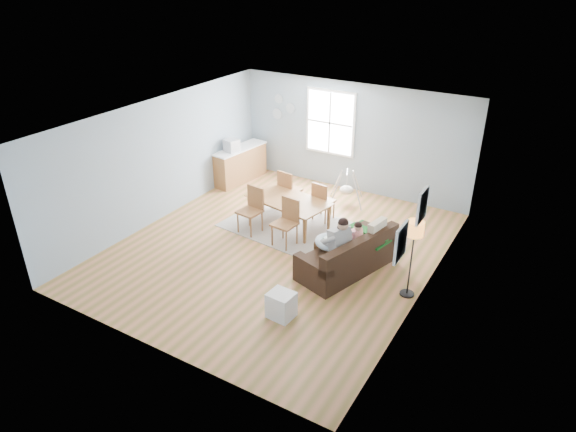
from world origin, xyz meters
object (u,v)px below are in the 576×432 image
Objects in this scene: toddler at (354,235)px; chair_se at (287,219)px; storage_cube at (281,305)px; sofa at (349,258)px; baby_swing at (346,189)px; dining_table at (288,213)px; monitor at (231,145)px; counter at (240,164)px; chair_nw at (288,188)px; father at (334,242)px; floor_lamp at (414,235)px; chair_sw at (252,206)px; chair_ne at (322,199)px.

chair_se is at bearing 176.03° from toddler.
toddler reaches higher than storage_cube.
chair_se reaches higher than sofa.
baby_swing is (0.23, 2.38, -0.21)m from chair_se.
dining_table is 2.80m from monitor.
counter reaches higher than storage_cube.
toddler is 0.79× the size of chair_nw.
toddler is at bearing 66.23° from father.
chair_nw is (-3.53, 1.83, -0.64)m from floor_lamp.
floor_lamp is at bearing -7.74° from sofa.
chair_sw is (-2.07, 2.23, 0.35)m from storage_cube.
chair_ne is at bearing 123.41° from father.
storage_cube is 0.49× the size of chair_ne.
chair_se is at bearing -95.47° from baby_swing.
chair_sw is at bearing -49.27° from counter.
floor_lamp reaches higher than storage_cube.
sofa is 2.18× the size of chair_nw.
father is at bearing -177.41° from floor_lamp.
chair_sw is 2.65m from monitor.
chair_ne reaches higher than counter.
toddler is 2.11m from storage_cube.
toddler is 0.43× the size of dining_table.
dining_table is 1.70× the size of baby_swing.
floor_lamp reaches higher than chair_ne.
father is 0.87× the size of floor_lamp.
toddler is 4.77m from monitor.
sofa is 2.77× the size of toddler.
chair_ne is (0.53, 0.59, 0.21)m from dining_table.
chair_ne is (-1.19, 1.80, -0.15)m from father.
monitor is at bearing -94.70° from counter.
chair_nw reaches higher than storage_cube.
dining_table is at bearing 159.87° from floor_lamp.
father is 3.18× the size of monitor.
father is 0.71× the size of dining_table.
counter is at bearing 85.30° from monitor.
floor_lamp is at bearing -48.58° from baby_swing.
father is 2.76× the size of storage_cube.
sofa is 4.92m from monitor.
baby_swing is (-1.28, 2.48, -0.31)m from toddler.
counter is (-2.76, 2.23, -0.11)m from chair_se.
father is 1.52m from floor_lamp.
baby_swing is at bearing 8.54° from monitor.
dining_table is 1.91× the size of chair_ne.
dining_table is 1.77× the size of chair_sw.
sofa is 1.47× the size of floor_lamp.
chair_sw is at bearing 170.56° from sofa.
counter reaches higher than baby_swing.
chair_sw is at bearing -121.71° from dining_table.
chair_ne is at bearing 83.97° from chair_se.
sofa is at bearing 172.26° from floor_lamp.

